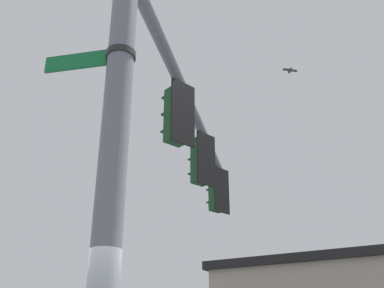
{
  "coord_description": "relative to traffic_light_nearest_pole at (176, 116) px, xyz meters",
  "views": [
    {
      "loc": [
        -2.45,
        -3.93,
        1.59
      ],
      "look_at": [
        3.28,
        2.31,
        5.41
      ],
      "focal_mm": 42.63,
      "sensor_mm": 36.0,
      "label": 1
    }
  ],
  "objects": [
    {
      "name": "traffic_light_mid_outer",
      "position": [
        3.61,
        2.55,
        0.0
      ],
      "size": [
        0.54,
        0.49,
        1.31
      ],
      "color": "black"
    },
    {
      "name": "traffic_light_mid_inner",
      "position": [
        1.81,
        1.27,
        0.0
      ],
      "size": [
        0.54,
        0.49,
        1.31
      ],
      "color": "black"
    },
    {
      "name": "mast_arm",
      "position": [
        1.21,
        0.83,
        0.81
      ],
      "size": [
        7.0,
        5.02,
        0.22
      ],
      "primitive_type": "cylinder",
      "rotation": [
        0.0,
        1.57,
        0.61
      ],
      "color": "slate"
    },
    {
      "name": "bird_flying",
      "position": [
        4.45,
        0.44,
        3.17
      ],
      "size": [
        0.37,
        0.31,
        0.09
      ],
      "color": "#4C4742"
    },
    {
      "name": "traffic_light_nearest_pole",
      "position": [
        0.0,
        0.0,
        0.0
      ],
      "size": [
        0.54,
        0.49,
        1.31
      ],
      "color": "black"
    },
    {
      "name": "street_name_sign",
      "position": [
        -2.35,
        -1.42,
        -0.59
      ],
      "size": [
        0.76,
        1.0,
        0.22
      ],
      "color": "#147238"
    },
    {
      "name": "signal_pole",
      "position": [
        -2.23,
        -1.59,
        -1.97
      ],
      "size": [
        0.32,
        0.32,
        6.89
      ],
      "primitive_type": "cylinder",
      "color": "slate",
      "rests_on": "ground"
    }
  ]
}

